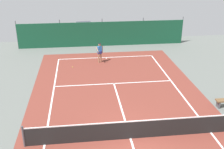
{
  "coord_description": "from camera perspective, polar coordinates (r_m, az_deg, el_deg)",
  "views": [
    {
      "loc": [
        -2.24,
        -11.0,
        8.15
      ],
      "look_at": [
        -0.19,
        5.94,
        0.9
      ],
      "focal_mm": 44.39,
      "sensor_mm": 36.0,
      "label": 1
    }
  ],
  "objects": [
    {
      "name": "tennis_player",
      "position": [
        22.99,
        -2.55,
        4.78
      ],
      "size": [
        0.58,
        0.82,
        1.64
      ],
      "rotation": [
        0.0,
        0.0,
        3.43
      ],
      "color": "#9E7051",
      "rests_on": "ground"
    },
    {
      "name": "parked_car",
      "position": [
        30.29,
        -5.65,
        8.95
      ],
      "size": [
        2.39,
        4.38,
        1.68
      ],
      "rotation": [
        0.0,
        0.0,
        3.26
      ],
      "color": "black",
      "rests_on": "ground"
    },
    {
      "name": "tennis_net",
      "position": [
        13.57,
        3.88,
        -11.28
      ],
      "size": [
        10.12,
        0.1,
        1.1
      ],
      "color": "black",
      "rests_on": "ground"
    },
    {
      "name": "tennis_ball_near_player",
      "position": [
        22.38,
        -8.09,
        1.52
      ],
      "size": [
        0.07,
        0.07,
        0.07
      ],
      "primitive_type": "sphere",
      "color": "#CCDB33",
      "rests_on": "ground"
    },
    {
      "name": "court_surface",
      "position": [
        13.87,
        3.82,
        -13.01
      ],
      "size": [
        11.02,
        26.6,
        0.01
      ],
      "color": "brown",
      "rests_on": "ground"
    },
    {
      "name": "ground_plane",
      "position": [
        13.87,
        3.82,
        -13.02
      ],
      "size": [
        36.0,
        36.0,
        0.0
      ],
      "primitive_type": "plane",
      "color": "slate"
    },
    {
      "name": "back_fence",
      "position": [
        28.03,
        -2.09,
        7.52
      ],
      "size": [
        16.3,
        0.98,
        2.7
      ],
      "color": "#14472D",
      "rests_on": "ground"
    }
  ]
}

